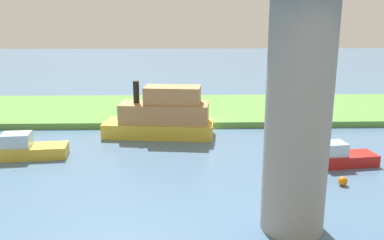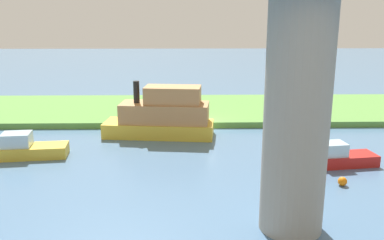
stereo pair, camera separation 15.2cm
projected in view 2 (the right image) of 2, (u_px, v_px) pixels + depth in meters
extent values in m
plane|color=#4C7093|center=(199.00, 128.00, 34.56)|extent=(160.00, 160.00, 0.00)
cube|color=#5B9342|center=(197.00, 109.00, 40.31)|extent=(80.00, 12.00, 0.50)
cylinder|color=#9E998E|center=(296.00, 120.00, 17.40)|extent=(2.72, 2.72, 9.85)
cylinder|color=#2D334C|center=(149.00, 116.00, 35.43)|extent=(0.29, 0.29, 0.55)
cylinder|color=blue|center=(149.00, 110.00, 35.28)|extent=(0.37, 0.37, 0.60)
sphere|color=tan|center=(149.00, 105.00, 35.18)|extent=(0.24, 0.24, 0.24)
cylinder|color=brown|center=(151.00, 112.00, 35.81)|extent=(0.20, 0.20, 1.00)
cube|color=gold|center=(159.00, 129.00, 32.36)|extent=(8.58, 3.67, 1.11)
cube|color=#B27F4C|center=(165.00, 113.00, 32.00)|extent=(6.90, 3.21, 1.48)
cube|color=#B27F4C|center=(173.00, 95.00, 31.60)|extent=(4.37, 2.55, 1.30)
cylinder|color=black|center=(136.00, 92.00, 31.80)|extent=(0.46, 0.46, 1.67)
cube|color=#D84C2D|center=(130.00, 116.00, 32.31)|extent=(1.65, 1.82, 0.83)
cube|color=gold|center=(28.00, 151.00, 27.64)|extent=(5.17, 2.33, 0.78)
cube|color=silver|center=(17.00, 140.00, 27.34)|extent=(1.95, 1.62, 0.89)
cube|color=red|center=(340.00, 160.00, 26.16)|extent=(4.69, 2.23, 0.70)
cube|color=silver|center=(332.00, 149.00, 25.88)|extent=(1.79, 1.50, 0.80)
sphere|color=orange|center=(342.00, 181.00, 23.07)|extent=(0.50, 0.50, 0.50)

